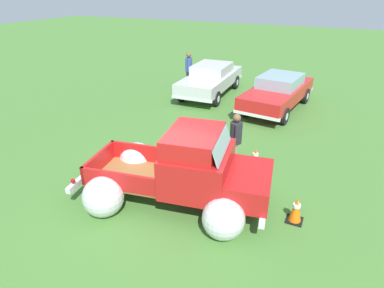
{
  "coord_description": "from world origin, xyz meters",
  "views": [
    {
      "loc": [
        3.29,
        -5.85,
        4.82
      ],
      "look_at": [
        0.0,
        1.15,
        1.02
      ],
      "focal_mm": 30.51,
      "sensor_mm": 36.0,
      "label": 1
    }
  ],
  "objects_px": {
    "vintage_pickup_truck": "(187,175)",
    "show_car_1": "(278,91)",
    "spectator_0": "(236,138)",
    "lane_cone_0": "(296,210)",
    "spectator_1": "(189,68)",
    "show_car_0": "(211,78)",
    "lane_cone_1": "(255,158)"
  },
  "relations": [
    {
      "from": "vintage_pickup_truck",
      "to": "lane_cone_0",
      "type": "xyz_separation_m",
      "value": [
        2.51,
        0.39,
        -0.45
      ]
    },
    {
      "from": "spectator_1",
      "to": "show_car_0",
      "type": "bearing_deg",
      "value": 172.78
    },
    {
      "from": "spectator_0",
      "to": "lane_cone_1",
      "type": "bearing_deg",
      "value": -171.41
    },
    {
      "from": "spectator_0",
      "to": "lane_cone_0",
      "type": "relative_size",
      "value": 2.65
    },
    {
      "from": "vintage_pickup_truck",
      "to": "lane_cone_0",
      "type": "relative_size",
      "value": 7.71
    },
    {
      "from": "vintage_pickup_truck",
      "to": "lane_cone_0",
      "type": "height_order",
      "value": "vintage_pickup_truck"
    },
    {
      "from": "lane_cone_1",
      "to": "spectator_1",
      "type": "bearing_deg",
      "value": 129.23
    },
    {
      "from": "show_car_1",
      "to": "spectator_0",
      "type": "distance_m",
      "value": 5.55
    },
    {
      "from": "show_car_0",
      "to": "spectator_1",
      "type": "bearing_deg",
      "value": -107.32
    },
    {
      "from": "show_car_1",
      "to": "lane_cone_1",
      "type": "relative_size",
      "value": 7.66
    },
    {
      "from": "show_car_1",
      "to": "lane_cone_0",
      "type": "distance_m",
      "value": 7.52
    },
    {
      "from": "show_car_1",
      "to": "lane_cone_0",
      "type": "relative_size",
      "value": 7.66
    },
    {
      "from": "spectator_0",
      "to": "lane_cone_0",
      "type": "xyz_separation_m",
      "value": [
        2.01,
        -1.7,
        -0.64
      ]
    },
    {
      "from": "spectator_1",
      "to": "lane_cone_0",
      "type": "bearing_deg",
      "value": 136.94
    },
    {
      "from": "lane_cone_0",
      "to": "spectator_0",
      "type": "bearing_deg",
      "value": 139.81
    },
    {
      "from": "show_car_0",
      "to": "spectator_1",
      "type": "distance_m",
      "value": 1.42
    },
    {
      "from": "show_car_1",
      "to": "spectator_0",
      "type": "relative_size",
      "value": 2.89
    },
    {
      "from": "show_car_1",
      "to": "spectator_0",
      "type": "bearing_deg",
      "value": 6.84
    },
    {
      "from": "vintage_pickup_truck",
      "to": "show_car_0",
      "type": "height_order",
      "value": "vintage_pickup_truck"
    },
    {
      "from": "show_car_1",
      "to": "spectator_0",
      "type": "height_order",
      "value": "spectator_0"
    },
    {
      "from": "spectator_0",
      "to": "show_car_0",
      "type": "bearing_deg",
      "value": -81.07
    },
    {
      "from": "vintage_pickup_truck",
      "to": "show_car_1",
      "type": "height_order",
      "value": "vintage_pickup_truck"
    },
    {
      "from": "show_car_0",
      "to": "lane_cone_1",
      "type": "xyz_separation_m",
      "value": [
        3.85,
        -5.99,
        -0.47
      ]
    },
    {
      "from": "show_car_1",
      "to": "lane_cone_1",
      "type": "distance_m",
      "value": 5.31
    },
    {
      "from": "vintage_pickup_truck",
      "to": "show_car_1",
      "type": "bearing_deg",
      "value": 76.68
    },
    {
      "from": "show_car_0",
      "to": "lane_cone_0",
      "type": "height_order",
      "value": "show_car_0"
    },
    {
      "from": "show_car_0",
      "to": "vintage_pickup_truck",
      "type": "bearing_deg",
      "value": 16.8
    },
    {
      "from": "vintage_pickup_truck",
      "to": "show_car_1",
      "type": "distance_m",
      "value": 7.65
    },
    {
      "from": "show_car_0",
      "to": "show_car_1",
      "type": "bearing_deg",
      "value": 76.03
    },
    {
      "from": "vintage_pickup_truck",
      "to": "spectator_0",
      "type": "relative_size",
      "value": 2.91
    },
    {
      "from": "show_car_1",
      "to": "vintage_pickup_truck",
      "type": "bearing_deg",
      "value": 3.19
    },
    {
      "from": "show_car_0",
      "to": "lane_cone_0",
      "type": "xyz_separation_m",
      "value": [
        5.32,
        -7.97,
        -0.47
      ]
    }
  ]
}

